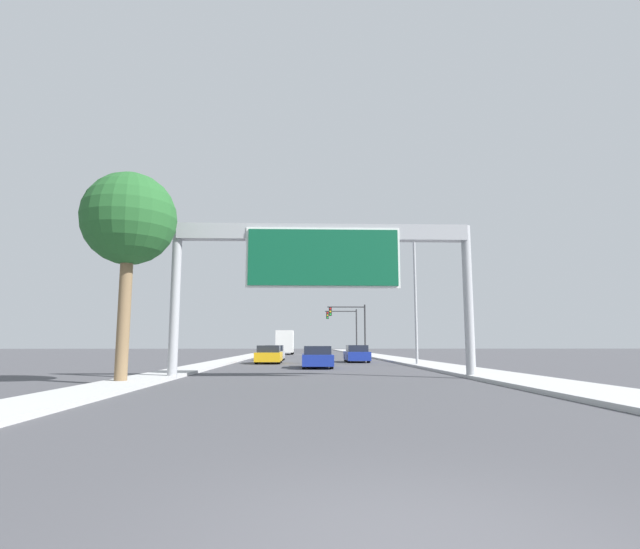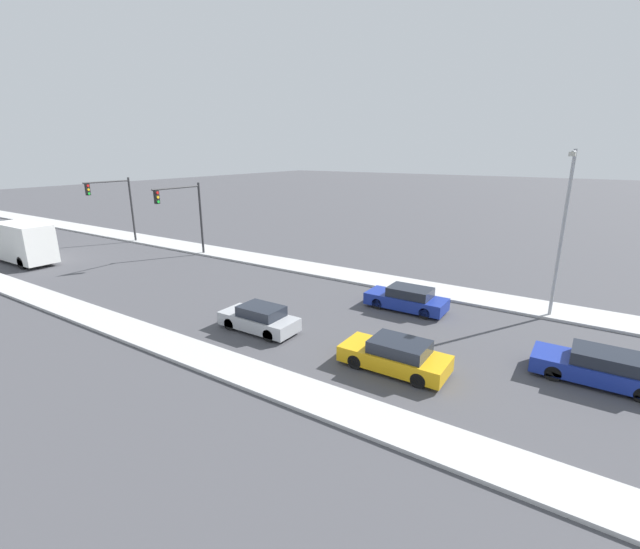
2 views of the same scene
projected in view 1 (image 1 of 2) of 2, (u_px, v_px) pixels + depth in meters
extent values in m
cube|color=#B8B8B8|center=(371.00, 355.00, 63.26)|extent=(3.00, 120.00, 0.15)
cube|color=#B8B8B8|center=(253.00, 355.00, 62.77)|extent=(2.00, 120.00, 0.15)
cylinder|color=#9EA0A5|center=(175.00, 300.00, 21.68)|extent=(0.42, 0.42, 6.77)
cylinder|color=#9EA0A5|center=(468.00, 301.00, 22.09)|extent=(0.42, 0.42, 6.77)
cube|color=#9EA0A5|center=(323.00, 233.00, 22.31)|extent=(12.90, 0.60, 0.70)
cube|color=white|center=(323.00, 258.00, 21.84)|extent=(6.76, 0.08, 2.68)
cube|color=#0C5133|center=(323.00, 257.00, 21.79)|extent=(6.56, 0.16, 2.48)
cube|color=gold|center=(269.00, 357.00, 38.27)|extent=(1.89, 4.55, 0.67)
cube|color=#1E232D|center=(269.00, 349.00, 38.13)|extent=(1.66, 2.37, 0.52)
cylinder|color=black|center=(260.00, 359.00, 39.62)|extent=(0.22, 0.64, 0.64)
cylinder|color=black|center=(281.00, 359.00, 39.67)|extent=(0.22, 0.64, 0.64)
cylinder|color=black|center=(256.00, 360.00, 36.82)|extent=(0.22, 0.64, 0.64)
cylinder|color=black|center=(279.00, 360.00, 36.88)|extent=(0.22, 0.64, 0.64)
cube|color=navy|center=(357.00, 356.00, 40.79)|extent=(1.81, 4.64, 0.68)
cube|color=#1E232D|center=(357.00, 348.00, 40.64)|extent=(1.59, 2.41, 0.53)
cylinder|color=black|center=(346.00, 358.00, 42.16)|extent=(0.22, 0.64, 0.64)
cylinder|color=black|center=(364.00, 358.00, 42.21)|extent=(0.22, 0.64, 0.64)
cylinder|color=black|center=(349.00, 359.00, 39.31)|extent=(0.22, 0.64, 0.64)
cylinder|color=black|center=(369.00, 359.00, 39.36)|extent=(0.22, 0.64, 0.64)
cube|color=navy|center=(317.00, 360.00, 31.19)|extent=(1.87, 4.79, 0.67)
cube|color=#1E232D|center=(317.00, 350.00, 31.04)|extent=(1.64, 2.49, 0.52)
cylinder|color=black|center=(304.00, 362.00, 32.61)|extent=(0.22, 0.64, 0.64)
cylinder|color=black|center=(329.00, 362.00, 32.66)|extent=(0.22, 0.64, 0.64)
cylinder|color=black|center=(304.00, 364.00, 29.67)|extent=(0.22, 0.64, 0.64)
cylinder|color=black|center=(331.00, 364.00, 29.72)|extent=(0.22, 0.64, 0.64)
cube|color=#A5A8AD|center=(275.00, 355.00, 45.72)|extent=(1.74, 4.22, 0.67)
cube|color=#1E232D|center=(275.00, 348.00, 45.60)|extent=(1.53, 2.19, 0.52)
cylinder|color=black|center=(267.00, 356.00, 46.97)|extent=(0.22, 0.64, 0.64)
cylinder|color=black|center=(284.00, 356.00, 47.02)|extent=(0.22, 0.64, 0.64)
cylinder|color=black|center=(265.00, 357.00, 44.38)|extent=(0.22, 0.64, 0.64)
cylinder|color=black|center=(282.00, 357.00, 44.43)|extent=(0.22, 0.64, 0.64)
cube|color=white|center=(286.00, 345.00, 74.39)|extent=(2.19, 2.21, 1.97)
cube|color=silver|center=(285.00, 341.00, 70.55)|extent=(2.38, 5.69, 3.03)
cylinder|color=black|center=(279.00, 351.00, 74.14)|extent=(0.28, 1.00, 1.00)
cylinder|color=black|center=(293.00, 351.00, 74.21)|extent=(0.28, 1.00, 1.00)
cylinder|color=black|center=(277.00, 351.00, 68.93)|extent=(0.28, 1.00, 1.00)
cylinder|color=black|center=(292.00, 351.00, 69.00)|extent=(0.28, 1.00, 1.00)
cylinder|color=#2D2D30|center=(365.00, 330.00, 61.67)|extent=(0.20, 0.20, 6.33)
cylinder|color=#2D2D30|center=(346.00, 307.00, 61.99)|extent=(4.68, 0.14, 0.14)
cube|color=black|center=(330.00, 312.00, 61.85)|extent=(0.35, 0.28, 1.05)
cylinder|color=red|center=(330.00, 309.00, 61.74)|extent=(0.22, 0.04, 0.22)
cylinder|color=yellow|center=(330.00, 311.00, 61.69)|extent=(0.22, 0.04, 0.22)
cylinder|color=green|center=(330.00, 314.00, 61.64)|extent=(0.22, 0.04, 0.22)
cylinder|color=#2D2D30|center=(357.00, 332.00, 71.58)|extent=(0.20, 0.20, 6.44)
cylinder|color=#2D2D30|center=(341.00, 311.00, 71.91)|extent=(4.55, 0.14, 0.14)
cube|color=black|center=(327.00, 315.00, 71.77)|extent=(0.35, 0.28, 1.05)
cylinder|color=red|center=(327.00, 313.00, 71.66)|extent=(0.22, 0.04, 0.22)
cylinder|color=yellow|center=(328.00, 315.00, 71.61)|extent=(0.22, 0.04, 0.22)
cylinder|color=green|center=(328.00, 318.00, 71.56)|extent=(0.22, 0.04, 0.22)
cylinder|color=brown|center=(125.00, 300.00, 18.73)|extent=(0.47, 0.47, 6.27)
sphere|color=#235B28|center=(129.00, 219.00, 19.16)|extent=(3.57, 3.57, 3.57)
cylinder|color=#9EA0A5|center=(415.00, 299.00, 34.32)|extent=(0.18, 0.18, 9.06)
cylinder|color=#9EA0A5|center=(400.00, 237.00, 34.89)|extent=(1.91, 0.12, 0.12)
cube|color=#B2B2A8|center=(387.00, 238.00, 34.85)|extent=(0.60, 0.28, 0.20)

